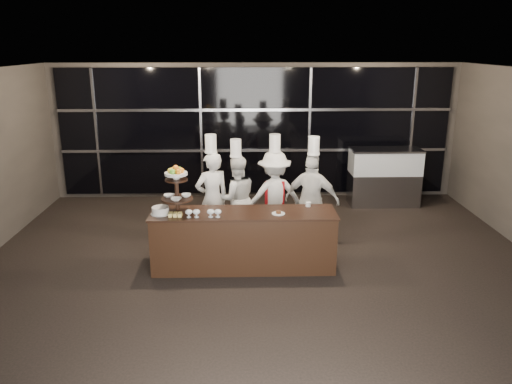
{
  "coord_description": "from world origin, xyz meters",
  "views": [
    {
      "loc": [
        -0.27,
        -6.06,
        3.4
      ],
      "look_at": [
        -0.08,
        1.46,
        1.15
      ],
      "focal_mm": 35.0,
      "sensor_mm": 36.0,
      "label": 1
    }
  ],
  "objects_px": {
    "display_stand": "(177,186)",
    "chef_c": "(274,195)",
    "layer_cake": "(160,211)",
    "chef_b": "(236,197)",
    "chef_d": "(312,199)",
    "buffet_counter": "(244,240)",
    "chef_a": "(212,198)",
    "display_case": "(384,174)"
  },
  "relations": [
    {
      "from": "chef_b",
      "to": "display_case",
      "type": "bearing_deg",
      "value": 31.31
    },
    {
      "from": "chef_b",
      "to": "chef_d",
      "type": "bearing_deg",
      "value": -12.68
    },
    {
      "from": "buffet_counter",
      "to": "chef_a",
      "type": "bearing_deg",
      "value": 118.68
    },
    {
      "from": "buffet_counter",
      "to": "display_case",
      "type": "distance_m",
      "value": 4.39
    },
    {
      "from": "display_stand",
      "to": "chef_b",
      "type": "relative_size",
      "value": 0.41
    },
    {
      "from": "display_stand",
      "to": "chef_a",
      "type": "height_order",
      "value": "chef_a"
    },
    {
      "from": "display_stand",
      "to": "chef_b",
      "type": "distance_m",
      "value": 1.6
    },
    {
      "from": "chef_a",
      "to": "chef_d",
      "type": "xyz_separation_m",
      "value": [
        1.71,
        -0.06,
        -0.03
      ]
    },
    {
      "from": "display_stand",
      "to": "layer_cake",
      "type": "relative_size",
      "value": 2.48
    },
    {
      "from": "chef_d",
      "to": "chef_c",
      "type": "bearing_deg",
      "value": 155.65
    },
    {
      "from": "chef_d",
      "to": "chef_b",
      "type": "bearing_deg",
      "value": 167.32
    },
    {
      "from": "display_case",
      "to": "chef_b",
      "type": "bearing_deg",
      "value": -148.69
    },
    {
      "from": "display_case",
      "to": "chef_b",
      "type": "relative_size",
      "value": 0.82
    },
    {
      "from": "chef_a",
      "to": "buffet_counter",
      "type": "bearing_deg",
      "value": -61.32
    },
    {
      "from": "display_case",
      "to": "chef_a",
      "type": "height_order",
      "value": "chef_a"
    },
    {
      "from": "layer_cake",
      "to": "chef_c",
      "type": "relative_size",
      "value": 0.16
    },
    {
      "from": "display_stand",
      "to": "chef_b",
      "type": "height_order",
      "value": "chef_b"
    },
    {
      "from": "buffet_counter",
      "to": "layer_cake",
      "type": "xyz_separation_m",
      "value": [
        -1.25,
        -0.05,
        0.51
      ]
    },
    {
      "from": "display_stand",
      "to": "chef_a",
      "type": "bearing_deg",
      "value": 64.65
    },
    {
      "from": "buffet_counter",
      "to": "display_case",
      "type": "bearing_deg",
      "value": 45.87
    },
    {
      "from": "buffet_counter",
      "to": "chef_a",
      "type": "xyz_separation_m",
      "value": [
        -0.54,
        0.98,
        0.39
      ]
    },
    {
      "from": "display_stand",
      "to": "chef_c",
      "type": "relative_size",
      "value": 0.39
    },
    {
      "from": "chef_b",
      "to": "chef_d",
      "type": "distance_m",
      "value": 1.34
    },
    {
      "from": "chef_a",
      "to": "chef_b",
      "type": "relative_size",
      "value": 1.07
    },
    {
      "from": "buffet_counter",
      "to": "chef_b",
      "type": "relative_size",
      "value": 1.56
    },
    {
      "from": "layer_cake",
      "to": "chef_a",
      "type": "bearing_deg",
      "value": 55.14
    },
    {
      "from": "display_stand",
      "to": "chef_a",
      "type": "distance_m",
      "value": 1.19
    },
    {
      "from": "layer_cake",
      "to": "chef_d",
      "type": "height_order",
      "value": "chef_d"
    },
    {
      "from": "chef_d",
      "to": "layer_cake",
      "type": "bearing_deg",
      "value": -158.24
    },
    {
      "from": "buffet_counter",
      "to": "display_stand",
      "type": "relative_size",
      "value": 3.81
    },
    {
      "from": "chef_b",
      "to": "buffet_counter",
      "type": "bearing_deg",
      "value": -84.18
    },
    {
      "from": "layer_cake",
      "to": "display_case",
      "type": "distance_m",
      "value": 5.37
    },
    {
      "from": "display_case",
      "to": "chef_d",
      "type": "bearing_deg",
      "value": -130.09
    },
    {
      "from": "chef_d",
      "to": "display_stand",
      "type": "bearing_deg",
      "value": -157.1
    },
    {
      "from": "buffet_counter",
      "to": "chef_a",
      "type": "distance_m",
      "value": 1.18
    },
    {
      "from": "layer_cake",
      "to": "display_case",
      "type": "xyz_separation_m",
      "value": [
        4.3,
        3.19,
        -0.29
      ]
    },
    {
      "from": "buffet_counter",
      "to": "display_stand",
      "type": "distance_m",
      "value": 1.33
    },
    {
      "from": "layer_cake",
      "to": "chef_c",
      "type": "height_order",
      "value": "chef_c"
    },
    {
      "from": "chef_a",
      "to": "chef_c",
      "type": "height_order",
      "value": "chef_a"
    },
    {
      "from": "display_stand",
      "to": "layer_cake",
      "type": "bearing_deg",
      "value": -168.85
    },
    {
      "from": "buffet_counter",
      "to": "chef_b",
      "type": "bearing_deg",
      "value": 95.82
    },
    {
      "from": "chef_b",
      "to": "chef_c",
      "type": "height_order",
      "value": "chef_c"
    }
  ]
}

